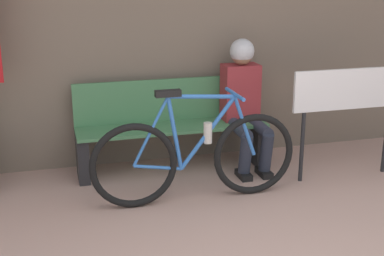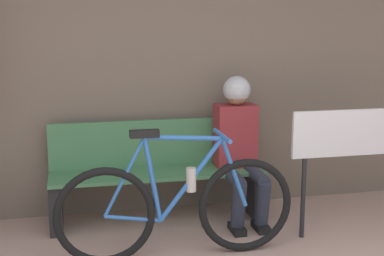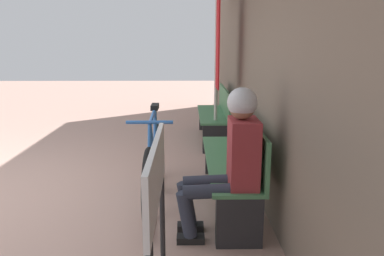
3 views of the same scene
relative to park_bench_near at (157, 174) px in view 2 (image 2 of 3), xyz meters
name	(u,v)px [view 2 (image 2 of 3)]	position (x,y,z in m)	size (l,w,h in m)	color
storefront_wall	(158,21)	(0.07, 0.31, 1.27)	(12.00, 0.56, 3.20)	#756656
park_bench_near	(157,174)	(0.00, 0.00, 0.00)	(1.77, 0.42, 0.84)	#477F51
bicycle	(177,207)	(0.02, -0.77, -0.02)	(1.71, 0.40, 0.94)	black
person_seated	(239,139)	(0.67, -0.11, 0.29)	(0.34, 0.63, 1.21)	#2D3342
signboard	(357,140)	(1.46, -0.63, 0.36)	(1.06, 0.04, 1.00)	#232326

